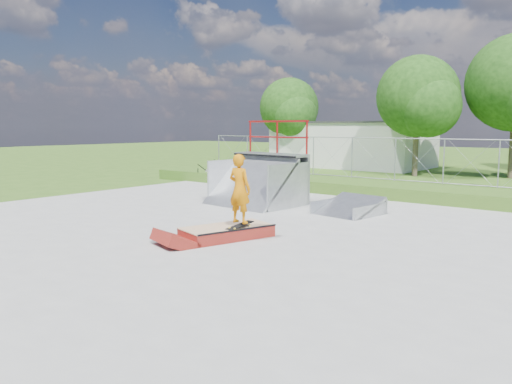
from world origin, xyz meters
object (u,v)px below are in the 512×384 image
(grind_box, at_px, (227,233))
(flat_bank_ramp, at_px, (348,207))
(skater, at_px, (240,192))
(quarter_pipe, at_px, (254,163))

(grind_box, bearing_deg, flat_bank_ramp, 98.92)
(grind_box, relative_size, flat_bank_ramp, 1.33)
(grind_box, xyz_separation_m, skater, (0.36, 0.07, 1.04))
(quarter_pipe, xyz_separation_m, skater, (3.19, -4.55, -0.28))
(flat_bank_ramp, distance_m, skater, 4.96)
(grind_box, xyz_separation_m, quarter_pipe, (-2.84, 4.62, 1.32))
(quarter_pipe, distance_m, skater, 5.56)
(quarter_pipe, relative_size, flat_bank_ramp, 1.63)
(quarter_pipe, relative_size, skater, 1.78)
(grind_box, relative_size, skater, 1.45)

